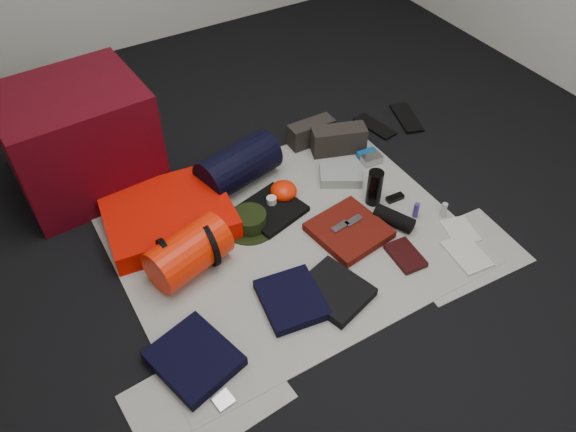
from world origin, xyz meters
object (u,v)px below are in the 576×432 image
red_cabinet (79,140)px  stuff_sack (189,253)px  navy_duffel (238,165)px  paperback_book (405,256)px  sleeping_pad (168,215)px  compact_camera (372,159)px  water_bottle (374,188)px

red_cabinet → stuff_sack: size_ratio=1.86×
navy_duffel → paperback_book: bearing=-77.2°
navy_duffel → paperback_book: size_ratio=2.26×
sleeping_pad → red_cabinet: bearing=115.1°
stuff_sack → red_cabinet: bearing=104.3°
sleeping_pad → compact_camera: size_ratio=5.38×
navy_duffel → paperback_book: navy_duffel is taller
sleeping_pad → stuff_sack: (-0.03, -0.33, 0.05)m
navy_duffel → compact_camera: 0.75m
red_cabinet → paperback_book: (1.11, -1.29, -0.26)m
stuff_sack → water_bottle: size_ratio=1.85×
water_bottle → paperback_book: bearing=-104.2°
compact_camera → paperback_book: 0.71m
navy_duffel → water_bottle: bearing=-56.4°
sleeping_pad → compact_camera: bearing=-6.6°
red_cabinet → compact_camera: 1.56m
water_bottle → compact_camera: 0.33m
red_cabinet → sleeping_pad: bearing=-68.3°
sleeping_pad → compact_camera: (1.16, -0.13, -0.03)m
sleeping_pad → stuff_sack: bearing=-94.6°
water_bottle → paperback_book: 0.41m
stuff_sack → paperback_book: 1.01m
red_cabinet → compact_camera: red_cabinet is taller
red_cabinet → stuff_sack: bearing=-79.2°
red_cabinet → compact_camera: size_ratio=6.06×
red_cabinet → navy_duffel: bearing=-34.3°
water_bottle → compact_camera: size_ratio=1.76×
stuff_sack → water_bottle: (0.99, -0.07, -0.01)m
sleeping_pad → water_bottle: (0.97, -0.39, 0.04)m
paperback_book → stuff_sack: bearing=157.7°
sleeping_pad → navy_duffel: 0.46m
sleeping_pad → paperback_book: sleeping_pad is taller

